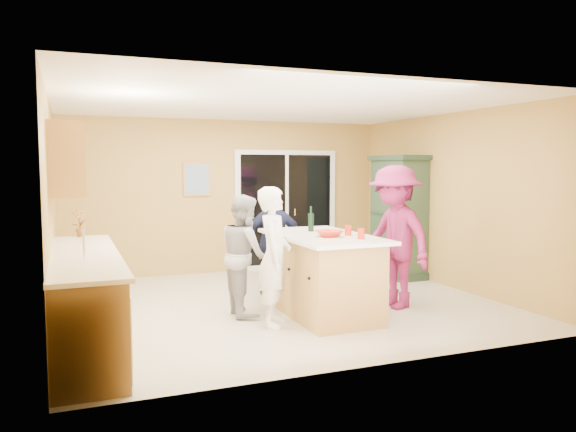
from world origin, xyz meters
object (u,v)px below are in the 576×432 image
object	(u,v)px
green_hutch	(398,218)
woman_grey	(245,255)
woman_magenta	(395,237)
woman_navy	(274,242)
woman_white	(274,257)
kitchen_island	(322,277)

from	to	relation	value
green_hutch	woman_grey	xyz separation A→B (m)	(-3.08, -1.41, -0.24)
woman_grey	woman_magenta	world-z (taller)	woman_magenta
woman_grey	woman_navy	size ratio (longest dim) A/B	0.97
woman_white	woman_magenta	bearing A→B (deg)	-58.26
green_hutch	woman_navy	xyz separation A→B (m)	(-2.42, -0.63, -0.21)
woman_magenta	woman_white	bearing A→B (deg)	-93.37
woman_grey	woman_magenta	bearing A→B (deg)	-99.60
woman_magenta	woman_navy	bearing A→B (deg)	-143.87
green_hutch	woman_white	distance (m)	3.54
woman_grey	woman_magenta	size ratio (longest dim) A/B	0.81
woman_navy	woman_magenta	size ratio (longest dim) A/B	0.83
woman_white	woman_magenta	size ratio (longest dim) A/B	0.87
woman_grey	green_hutch	bearing A→B (deg)	-63.88
woman_grey	woman_navy	bearing A→B (deg)	-38.68
green_hutch	woman_navy	distance (m)	2.50
woman_white	woman_grey	size ratio (longest dim) A/B	1.08
kitchen_island	green_hutch	size ratio (longest dim) A/B	0.94
kitchen_island	woman_white	size ratio (longest dim) A/B	1.19
woman_navy	kitchen_island	bearing A→B (deg)	112.34
green_hutch	woman_grey	bearing A→B (deg)	-155.37
kitchen_island	woman_grey	xyz separation A→B (m)	(-0.87, 0.36, 0.27)
green_hutch	woman_grey	distance (m)	3.39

